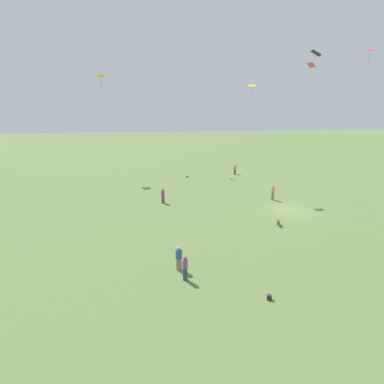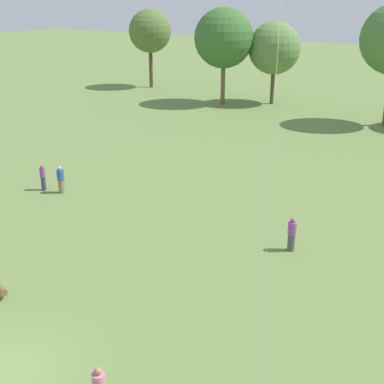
{
  "view_description": "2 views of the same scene",
  "coord_description": "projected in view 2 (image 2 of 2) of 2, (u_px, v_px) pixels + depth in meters",
  "views": [
    {
      "loc": [
        -30.0,
        15.4,
        11.1
      ],
      "look_at": [
        3.01,
        10.56,
        1.74
      ],
      "focal_mm": 28.0,
      "sensor_mm": 36.0,
      "label": 1
    },
    {
      "loc": [
        13.47,
        -9.37,
        12.51
      ],
      "look_at": [
        2.13,
        8.6,
        4.35
      ],
      "focal_mm": 50.0,
      "sensor_mm": 36.0,
      "label": 2
    }
  ],
  "objects": [
    {
      "name": "ground_plane",
      "position": [
        9.0,
        372.0,
        18.59
      ],
      "size": [
        240.0,
        240.0,
        0.0
      ],
      "primitive_type": "plane",
      "color": "olive"
    },
    {
      "name": "tree_0",
      "position": [
        150.0,
        31.0,
        68.96
      ],
      "size": [
        5.49,
        5.49,
        9.98
      ],
      "color": "brown",
      "rests_on": "ground_plane"
    },
    {
      "name": "tree_1",
      "position": [
        224.0,
        38.0,
        58.6
      ],
      "size": [
        6.53,
        6.53,
        10.56
      ],
      "color": "brown",
      "rests_on": "ground_plane"
    },
    {
      "name": "tree_2",
      "position": [
        274.0,
        48.0,
        59.16
      ],
      "size": [
        5.78,
        5.78,
        9.1
      ],
      "color": "brown",
      "rests_on": "ground_plane"
    },
    {
      "name": "person_0",
      "position": [
        292.0,
        235.0,
        26.85
      ],
      "size": [
        0.59,
        0.59,
        1.79
      ],
      "rotation": [
        0.0,
        0.0,
        0.56
      ],
      "color": "#4C4C51",
      "rests_on": "ground_plane"
    },
    {
      "name": "person_1",
      "position": [
        43.0,
        178.0,
        34.93
      ],
      "size": [
        0.49,
        0.49,
        1.73
      ],
      "rotation": [
        0.0,
        0.0,
        0.61
      ],
      "color": "#333D5B",
      "rests_on": "ground_plane"
    },
    {
      "name": "person_4",
      "position": [
        61.0,
        180.0,
        34.47
      ],
      "size": [
        0.62,
        0.62,
        1.8
      ],
      "rotation": [
        0.0,
        0.0,
        2.02
      ],
      "color": "#847056",
      "rests_on": "ground_plane"
    },
    {
      "name": "dog_1",
      "position": [
        0.0,
        289.0,
        22.93
      ],
      "size": [
        0.89,
        0.51,
        0.58
      ],
      "rotation": [
        0.0,
        0.0,
        1.27
      ],
      "color": "brown",
      "rests_on": "ground_plane"
    }
  ]
}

